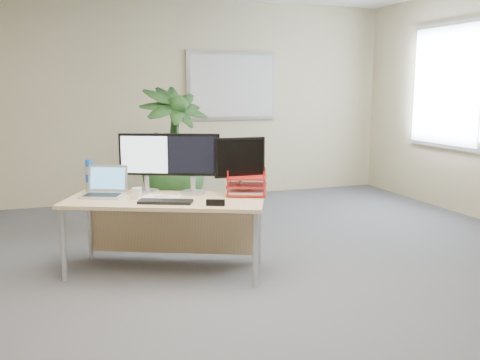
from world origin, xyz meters
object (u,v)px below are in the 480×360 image
object	(u,v)px
monitor_left	(146,159)
floor_plant	(173,159)
laptop	(105,188)
monitor_right	(193,159)
desk	(168,211)

from	to	relation	value
monitor_left	floor_plant	bearing A→B (deg)	67.81
monitor_left	laptop	distance (m)	0.43
laptop	monitor_right	bearing A→B (deg)	-13.64
desk	monitor_left	xyz separation A→B (m)	(-0.13, 0.22, 0.43)
floor_plant	laptop	xyz separation A→B (m)	(-0.85, -1.21, -0.06)
desk	floor_plant	distance (m)	1.50
monitor_left	laptop	xyz separation A→B (m)	(-0.36, 0.00, -0.24)
desk	laptop	world-z (taller)	laptop
floor_plant	monitor_right	xyz separation A→B (m)	(-0.12, -1.39, 0.18)
floor_plant	laptop	size ratio (longest dim) A/B	3.42
floor_plant	monitor_right	bearing A→B (deg)	-95.14
desk	monitor_left	distance (m)	0.50
monitor_right	laptop	bearing A→B (deg)	166.36
laptop	monitor_left	bearing A→B (deg)	-0.66
desk	monitor_left	bearing A→B (deg)	121.52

